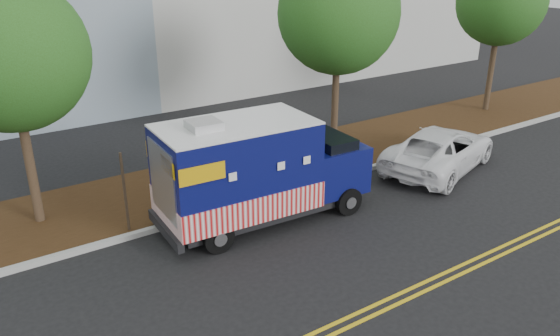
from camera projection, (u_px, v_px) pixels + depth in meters
ground at (261, 227)px, 15.32m from camera, size 120.00×120.00×0.00m
curb at (236, 206)px, 16.36m from camera, size 120.00×0.18×0.15m
mulch_strip at (205, 182)px, 17.98m from camera, size 120.00×4.00×0.15m
centerline_near at (368, 308)px, 11.89m from camera, size 120.00×0.10×0.01m
centerline_far at (376, 314)px, 11.70m from camera, size 120.00×0.10×0.01m
tree_a at (9, 55)px, 13.62m from camera, size 3.96×3.96×6.79m
tree_c at (339, 13)px, 19.03m from camera, size 4.29×4.29×7.27m
tree_d at (501, 1)px, 23.82m from camera, size 3.85×3.85×6.97m
sign_post at (125, 195)px, 14.47m from camera, size 0.06×0.06×2.40m
food_truck at (255, 174)px, 15.11m from camera, size 6.23×2.61×3.22m
white_car at (440, 149)px, 19.01m from camera, size 5.74×3.91×1.46m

